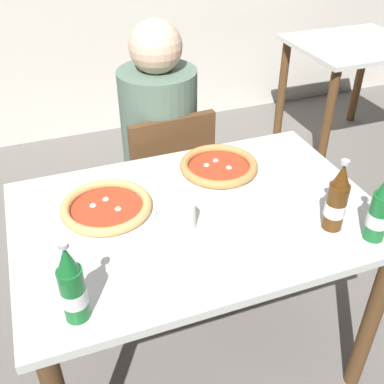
# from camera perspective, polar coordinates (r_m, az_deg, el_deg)

# --- Properties ---
(ground_plane) EXTENTS (8.00, 8.00, 0.00)m
(ground_plane) POSITION_cam_1_polar(r_m,az_deg,el_deg) (2.08, 0.51, -19.12)
(ground_plane) COLOR slate
(dining_table_main) EXTENTS (1.20, 0.80, 0.75)m
(dining_table_main) POSITION_cam_1_polar(r_m,az_deg,el_deg) (1.61, 0.62, -5.76)
(dining_table_main) COLOR silver
(dining_table_main) RESTS_ON ground_plane
(chair_behind_table) EXTENTS (0.43, 0.43, 0.85)m
(chair_behind_table) POSITION_cam_1_polar(r_m,az_deg,el_deg) (2.18, -3.30, 1.48)
(chair_behind_table) COLOR brown
(chair_behind_table) RESTS_ON ground_plane
(diner_seated) EXTENTS (0.34, 0.34, 1.21)m
(diner_seated) POSITION_cam_1_polar(r_m,az_deg,el_deg) (2.17, -3.91, 4.39)
(diner_seated) COLOR #2D3342
(diner_seated) RESTS_ON ground_plane
(dining_table_background) EXTENTS (0.80, 0.70, 0.75)m
(dining_table_background) POSITION_cam_1_polar(r_m,az_deg,el_deg) (3.41, 19.10, 14.52)
(dining_table_background) COLOR silver
(dining_table_background) RESTS_ON ground_plane
(pizza_margherita_near) EXTENTS (0.33, 0.33, 0.04)m
(pizza_margherita_near) POSITION_cam_1_polar(r_m,az_deg,el_deg) (1.55, -10.51, -1.95)
(pizza_margherita_near) COLOR white
(pizza_margherita_near) RESTS_ON dining_table_main
(pizza_marinara_far) EXTENTS (0.32, 0.32, 0.04)m
(pizza_marinara_far) POSITION_cam_1_polar(r_m,az_deg,el_deg) (1.73, 3.33, 3.10)
(pizza_marinara_far) COLOR white
(pizza_marinara_far) RESTS_ON dining_table_main
(beer_bottle_left) EXTENTS (0.07, 0.07, 0.25)m
(beer_bottle_left) POSITION_cam_1_polar(r_m,az_deg,el_deg) (1.18, -14.59, -11.32)
(beer_bottle_left) COLOR #196B2D
(beer_bottle_left) RESTS_ON dining_table_main
(beer_bottle_center) EXTENTS (0.07, 0.07, 0.25)m
(beer_bottle_center) POSITION_cam_1_polar(r_m,az_deg,el_deg) (1.48, 17.48, -0.99)
(beer_bottle_center) COLOR #512D0F
(beer_bottle_center) RESTS_ON dining_table_main
(beer_bottle_right) EXTENTS (0.07, 0.07, 0.25)m
(beer_bottle_right) POSITION_cam_1_polar(r_m,az_deg,el_deg) (1.48, 22.24, -2.13)
(beer_bottle_right) COLOR #196B2D
(beer_bottle_right) RESTS_ON dining_table_main
(napkin_with_cutlery) EXTENTS (0.22, 0.22, 0.01)m
(napkin_with_cutlery) POSITION_cam_1_polar(r_m,az_deg,el_deg) (1.40, 8.76, -7.37)
(napkin_with_cutlery) COLOR white
(napkin_with_cutlery) RESTS_ON dining_table_main
(paper_cup) EXTENTS (0.07, 0.07, 0.09)m
(paper_cup) POSITION_cam_1_polar(r_m,az_deg,el_deg) (1.45, -0.93, -2.85)
(paper_cup) COLOR white
(paper_cup) RESTS_ON dining_table_main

